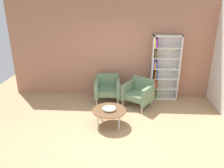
{
  "coord_description": "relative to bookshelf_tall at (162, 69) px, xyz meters",
  "views": [
    {
      "loc": [
        0.26,
        -3.99,
        2.8
      ],
      "look_at": [
        -0.03,
        0.84,
        0.95
      ],
      "focal_mm": 35.19,
      "sensor_mm": 36.0,
      "label": 1
    }
  ],
  "objects": [
    {
      "name": "armchair_spare_guest",
      "position": [
        -0.69,
        -0.6,
        -0.51
      ],
      "size": [
        0.94,
        0.92,
        0.78
      ],
      "rotation": [
        0.0,
        0.0,
        -0.58
      ],
      "color": "slate",
      "rests_on": "ground_plane"
    },
    {
      "name": "decorative_bowl",
      "position": [
        -1.44,
        -1.67,
        -0.49
      ],
      "size": [
        0.32,
        0.32,
        0.05
      ],
      "color": "beige",
      "rests_on": "coffee_table_low"
    },
    {
      "name": "ground_plane",
      "position": [
        -1.36,
        -2.25,
        -0.92
      ],
      "size": [
        8.32,
        8.32,
        0.0
      ],
      "primitive_type": "plane",
      "color": "tan"
    },
    {
      "name": "coffee_table_low",
      "position": [
        -1.44,
        -1.67,
        -0.55
      ],
      "size": [
        0.8,
        0.8,
        0.4
      ],
      "color": "brown",
      "rests_on": "ground_plane"
    },
    {
      "name": "bookshelf_tall",
      "position": [
        0.0,
        0.0,
        0.0
      ],
      "size": [
        0.8,
        0.3,
        1.9
      ],
      "color": "silver",
      "rests_on": "ground_plane"
    },
    {
      "name": "brick_back_panel",
      "position": [
        -1.36,
        0.21,
        0.53
      ],
      "size": [
        6.4,
        0.12,
        2.9
      ],
      "primitive_type": "cube",
      "color": "#A87056",
      "rests_on": "ground_plane"
    },
    {
      "name": "armchair_near_window",
      "position": [
        -1.6,
        -0.32,
        -0.51
      ],
      "size": [
        0.75,
        0.7,
        0.78
      ],
      "rotation": [
        0.0,
        0.0,
        0.05
      ],
      "color": "slate",
      "rests_on": "ground_plane"
    }
  ]
}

